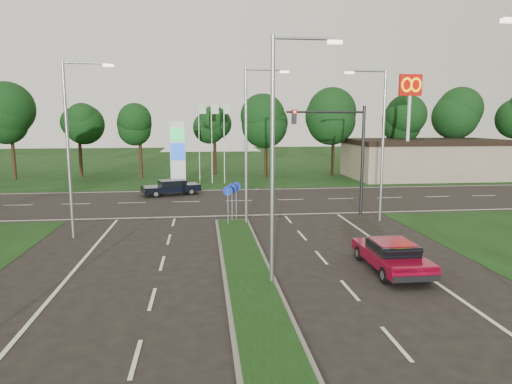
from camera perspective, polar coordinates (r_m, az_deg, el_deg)
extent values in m
plane|color=black|center=(12.00, 2.53, -21.51)|extent=(160.00, 160.00, 0.00)
cube|color=black|center=(65.51, -5.19, 3.57)|extent=(160.00, 50.00, 0.02)
cube|color=black|center=(34.78, -3.80, -1.15)|extent=(160.00, 12.00, 0.02)
cube|color=slate|center=(15.52, 0.10, -13.88)|extent=(2.00, 26.00, 0.12)
cube|color=gray|center=(52.09, 20.44, 3.88)|extent=(16.00, 9.00, 4.00)
cylinder|color=gray|center=(16.47, 2.05, 3.43)|extent=(0.16, 0.16, 9.00)
cylinder|color=gray|center=(16.84, 6.04, 18.54)|extent=(2.20, 0.10, 0.10)
cube|color=#FFF2CC|center=(17.09, 9.82, 17.97)|extent=(0.50, 0.22, 0.12)
cylinder|color=gray|center=(26.37, -1.26, 5.50)|extent=(0.16, 0.16, 9.00)
cylinder|color=gray|center=(26.60, 1.15, 15.02)|extent=(2.20, 0.10, 0.10)
cube|color=#FFF2CC|center=(26.76, 3.56, 14.75)|extent=(0.50, 0.22, 0.12)
cylinder|color=gray|center=(25.19, -22.43, 4.67)|extent=(0.16, 0.16, 9.00)
cylinder|color=gray|center=(25.03, -20.54, 14.86)|extent=(2.20, 0.10, 0.10)
cube|color=#FFF2CC|center=(24.79, -17.97, 14.82)|extent=(0.50, 0.22, 0.12)
cylinder|color=gray|center=(28.35, 15.56, 5.42)|extent=(0.16, 0.16, 9.00)
cylinder|color=gray|center=(28.05, 13.79, 14.46)|extent=(2.20, 0.10, 0.10)
cube|color=#FFF2CC|center=(27.68, 11.58, 14.40)|extent=(0.50, 0.22, 0.12)
cube|color=#FFF2CC|center=(15.12, 29.24, 18.22)|extent=(0.50, 0.22, 0.12)
cylinder|color=black|center=(30.10, 13.16, 3.79)|extent=(0.20, 0.20, 7.00)
cylinder|color=black|center=(29.24, 8.70, 9.86)|extent=(5.00, 0.14, 0.14)
cube|color=black|center=(28.78, 4.79, 9.34)|extent=(0.28, 0.28, 0.90)
sphere|color=#FF190C|center=(28.60, 4.87, 9.95)|extent=(0.20, 0.20, 0.20)
cylinder|color=gray|center=(26.22, -3.52, -2.03)|extent=(0.06, 0.06, 2.20)
cylinder|color=#0C26A5|center=(26.05, -3.54, 0.13)|extent=(0.56, 0.04, 0.56)
cylinder|color=gray|center=(27.22, -3.01, -1.62)|extent=(0.06, 0.06, 2.20)
cylinder|color=#0C26A5|center=(27.05, -3.03, 0.47)|extent=(0.56, 0.04, 0.56)
cylinder|color=gray|center=(27.93, -2.49, -1.34)|extent=(0.06, 0.06, 2.20)
cylinder|color=#0C26A5|center=(27.76, -2.50, 0.69)|extent=(0.56, 0.04, 0.56)
cube|color=silver|center=(43.38, -9.75, 4.73)|extent=(1.40, 0.30, 6.00)
cube|color=#0CA53F|center=(43.11, -9.83, 7.10)|extent=(1.30, 0.08, 1.20)
cube|color=#0C3FBF|center=(43.18, -9.77, 4.98)|extent=(1.30, 0.08, 1.60)
cylinder|color=silver|center=(44.26, -7.12, 6.17)|extent=(0.08, 0.08, 8.00)
cube|color=#B2D8B2|center=(44.22, -6.74, 10.33)|extent=(0.70, 0.02, 1.00)
cylinder|color=silver|center=(44.26, -5.56, 6.20)|extent=(0.08, 0.08, 8.00)
cube|color=#B2D8B2|center=(44.24, -5.16, 10.35)|extent=(0.70, 0.02, 1.00)
cylinder|color=silver|center=(44.30, -4.00, 6.22)|extent=(0.08, 0.08, 8.00)
cube|color=#B2D8B2|center=(44.29, -3.58, 10.37)|extent=(0.70, 0.02, 1.00)
cylinder|color=silver|center=(46.59, 18.47, 7.15)|extent=(0.30, 0.30, 10.00)
cube|color=#BF0C07|center=(46.69, 18.74, 12.55)|extent=(2.20, 0.35, 2.00)
torus|color=#FFC600|center=(46.30, 18.35, 12.60)|extent=(1.06, 0.16, 1.06)
torus|color=#FFC600|center=(46.69, 19.37, 12.52)|extent=(1.06, 0.16, 1.06)
cylinder|color=black|center=(50.38, -4.76, 4.49)|extent=(0.36, 0.36, 4.40)
sphere|color=black|center=(50.24, -4.82, 9.38)|extent=(6.00, 6.00, 6.00)
sphere|color=black|center=(50.07, -4.48, 10.53)|extent=(4.80, 4.80, 4.80)
cube|color=maroon|center=(19.61, 16.54, -7.77)|extent=(1.88, 4.54, 0.46)
cube|color=black|center=(19.41, 16.70, -6.60)|extent=(1.59, 2.00, 0.43)
cube|color=maroon|center=(19.35, 16.73, -5.98)|extent=(1.49, 1.64, 0.04)
cylinder|color=black|center=(20.67, 12.77, -7.47)|extent=(0.21, 0.64, 0.64)
cylinder|color=black|center=(21.28, 17.11, -7.18)|extent=(0.21, 0.64, 0.64)
cylinder|color=black|center=(18.09, 15.80, -9.97)|extent=(0.21, 0.64, 0.64)
cylinder|color=black|center=(18.78, 20.65, -9.52)|extent=(0.21, 0.64, 0.64)
cube|color=black|center=(38.05, -10.58, 0.46)|extent=(4.92, 3.23, 0.47)
cube|color=black|center=(38.02, -10.46, 1.13)|extent=(2.41, 2.15, 0.44)
cube|color=black|center=(37.99, -10.47, 1.46)|extent=(2.03, 1.94, 0.04)
cylinder|color=black|center=(36.93, -12.41, -0.25)|extent=(0.68, 0.40, 0.64)
cylinder|color=black|center=(38.58, -12.99, 0.12)|extent=(0.68, 0.40, 0.64)
cylinder|color=black|center=(37.68, -8.09, 0.05)|extent=(0.68, 0.40, 0.64)
cylinder|color=black|center=(39.29, -8.83, 0.40)|extent=(0.68, 0.40, 0.64)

